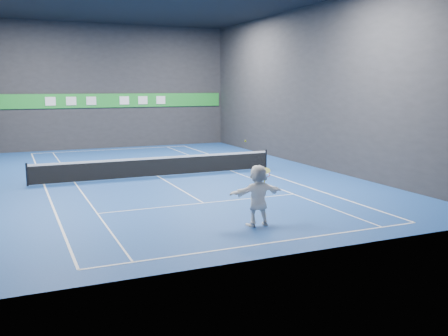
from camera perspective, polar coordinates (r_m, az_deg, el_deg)
name	(u,v)px	position (r m, az deg, el deg)	size (l,w,h in m)	color
ground	(158,176)	(25.59, -7.53, -0.96)	(26.00, 26.00, 0.00)	navy
wall_back	(107,87)	(37.86, -13.21, 9.03)	(18.00, 0.10, 9.00)	#27272A
wall_front	(295,88)	(13.17, 8.10, 9.09)	(18.00, 0.10, 9.00)	#27272A
wall_right	(310,87)	(28.97, 9.86, 9.12)	(0.10, 26.00, 9.00)	#27272A
baseline_near	(271,243)	(14.84, 5.44, -8.50)	(10.98, 0.08, 0.01)	white
baseline_far	(112,150)	(37.05, -12.64, 2.07)	(10.98, 0.08, 0.01)	white
sideline_doubles_left	(44,185)	(24.69, -19.87, -1.81)	(0.08, 23.78, 0.01)	white
sideline_doubles_right	(254,169)	(27.58, 3.49, -0.15)	(0.08, 23.78, 0.01)	white
sideline_singles_left	(75,183)	(24.81, -16.70, -1.60)	(0.06, 23.78, 0.01)	white
sideline_singles_right	(232,171)	(26.99, 0.88, -0.34)	(0.06, 23.78, 0.01)	white
service_line_near	(204,203)	(19.64, -2.34, -4.02)	(8.23, 0.06, 0.01)	white
service_line_far	(130,160)	(31.72, -10.74, 0.95)	(8.23, 0.06, 0.01)	white
center_service_line	(158,176)	(25.59, -7.53, -0.96)	(0.06, 12.80, 0.01)	white
player	(258,195)	(16.35, 3.90, -3.13)	(1.88, 0.60, 2.03)	white
tennis_ball	(245,141)	(16.03, 2.46, 3.09)	(0.06, 0.06, 0.06)	#DDFC2A
tennis_net	(158,166)	(25.50, -7.56, 0.23)	(12.50, 0.10, 1.07)	black
sponsor_banner	(108,101)	(37.81, -13.13, 7.51)	(17.64, 0.11, 1.00)	green
tennis_racket	(265,175)	(16.40, 4.76, -0.75)	(0.43, 0.35, 0.58)	red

